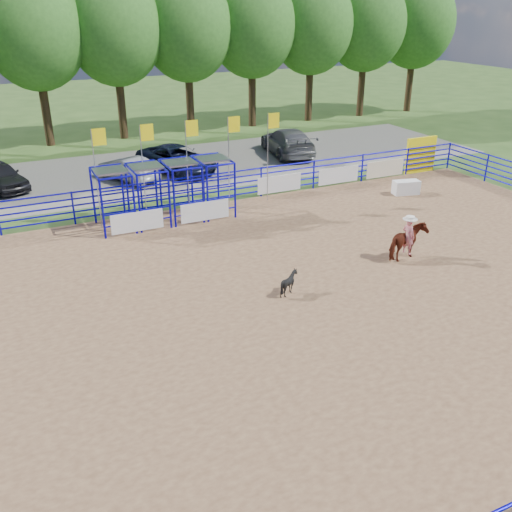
# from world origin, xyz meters

# --- Properties ---
(ground) EXTENTS (120.00, 120.00, 0.00)m
(ground) POSITION_xyz_m (0.00, 0.00, 0.00)
(ground) COLOR #405F26
(ground) RESTS_ON ground
(arena_dirt) EXTENTS (30.00, 20.00, 0.02)m
(arena_dirt) POSITION_xyz_m (0.00, 0.00, 0.01)
(arena_dirt) COLOR #926B49
(arena_dirt) RESTS_ON ground
(gravel_strip) EXTENTS (40.00, 10.00, 0.01)m
(gravel_strip) POSITION_xyz_m (0.00, 17.00, 0.01)
(gravel_strip) COLOR gray
(gravel_strip) RESTS_ON ground
(announcer_table) EXTENTS (1.39, 0.88, 0.69)m
(announcer_table) POSITION_xyz_m (9.73, 7.20, 0.36)
(announcer_table) COLOR white
(announcer_table) RESTS_ON arena_dirt
(horse_and_rider) EXTENTS (1.76, 1.13, 2.41)m
(horse_and_rider) POSITION_xyz_m (4.65, 0.89, 0.85)
(horse_and_rider) COLOR maroon
(horse_and_rider) RESTS_ON arena_dirt
(calf) EXTENTS (0.87, 0.81, 0.81)m
(calf) POSITION_xyz_m (-0.66, 0.34, 0.42)
(calf) COLOR black
(calf) RESTS_ON arena_dirt
(car_b) EXTENTS (2.79, 4.07, 1.27)m
(car_b) POSITION_xyz_m (-2.25, 15.58, 0.65)
(car_b) COLOR gray
(car_b) RESTS_ON gravel_strip
(car_c) EXTENTS (4.11, 5.71, 1.45)m
(car_c) POSITION_xyz_m (0.66, 16.10, 0.73)
(car_c) COLOR black
(car_c) RESTS_ON gravel_strip
(car_d) EXTENTS (3.16, 5.87, 1.62)m
(car_d) POSITION_xyz_m (8.22, 16.91, 0.82)
(car_d) COLOR #5F5F62
(car_d) RESTS_ON gravel_strip
(perimeter_fence) EXTENTS (30.10, 20.10, 1.50)m
(perimeter_fence) POSITION_xyz_m (0.00, 0.00, 0.75)
(perimeter_fence) COLOR #0D08BE
(perimeter_fence) RESTS_ON ground
(chute_assembly) EXTENTS (19.32, 2.41, 4.20)m
(chute_assembly) POSITION_xyz_m (-1.90, 8.84, 1.26)
(chute_assembly) COLOR #0D08BE
(chute_assembly) RESTS_ON ground
(treeline) EXTENTS (56.40, 6.40, 11.24)m
(treeline) POSITION_xyz_m (0.00, 26.00, 7.53)
(treeline) COLOR #3F2B19
(treeline) RESTS_ON ground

